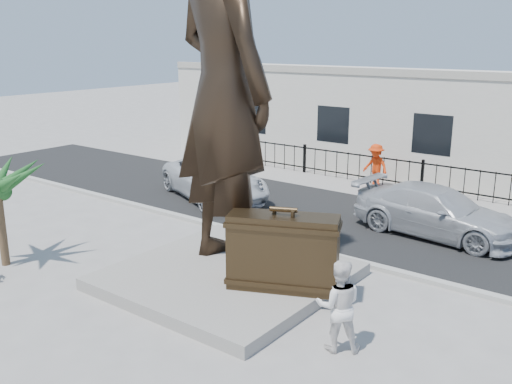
# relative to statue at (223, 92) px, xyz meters

# --- Properties ---
(ground) EXTENTS (100.00, 100.00, 0.00)m
(ground) POSITION_rel_statue_xyz_m (0.96, -1.97, -4.64)
(ground) COLOR #9E9991
(ground) RESTS_ON ground
(street) EXTENTS (40.00, 7.00, 0.01)m
(street) POSITION_rel_statue_xyz_m (0.96, 6.03, -4.64)
(street) COLOR black
(street) RESTS_ON ground
(curb) EXTENTS (40.00, 0.25, 0.12)m
(curb) POSITION_rel_statue_xyz_m (0.96, 2.53, -4.58)
(curb) COLOR #A5A399
(curb) RESTS_ON ground
(far_sidewalk) EXTENTS (40.00, 2.50, 0.02)m
(far_sidewalk) POSITION_rel_statue_xyz_m (0.96, 10.03, -4.63)
(far_sidewalk) COLOR #9E9991
(far_sidewalk) RESTS_ON ground
(plinth) EXTENTS (5.20, 5.20, 0.30)m
(plinth) POSITION_rel_statue_xyz_m (0.46, -0.47, -4.49)
(plinth) COLOR gray
(plinth) RESTS_ON ground
(fence) EXTENTS (22.00, 0.10, 1.20)m
(fence) POSITION_rel_statue_xyz_m (0.96, 10.83, -4.04)
(fence) COLOR black
(fence) RESTS_ON ground
(building) EXTENTS (28.00, 7.00, 4.40)m
(building) POSITION_rel_statue_xyz_m (0.96, 15.03, -2.44)
(building) COLOR silver
(building) RESTS_ON ground
(statue) EXTENTS (3.62, 2.89, 8.68)m
(statue) POSITION_rel_statue_xyz_m (0.00, 0.00, 0.00)
(statue) COLOR black
(statue) RESTS_ON plinth
(suitcase) EXTENTS (2.60, 1.75, 1.76)m
(suitcase) POSITION_rel_statue_xyz_m (2.12, -0.47, -3.46)
(suitcase) COLOR #342616
(suitcase) RESTS_ON plinth
(tourist) EXTENTS (1.14, 1.08, 1.85)m
(tourist) POSITION_rel_statue_xyz_m (4.22, -1.61, -3.72)
(tourist) COLOR white
(tourist) RESTS_ON ground
(car_white) EXTENTS (5.87, 4.36, 1.48)m
(car_white) POSITION_rel_statue_xyz_m (-4.90, 5.12, -3.89)
(car_white) COLOR silver
(car_white) RESTS_ON street
(car_silver) EXTENTS (5.30, 2.50, 1.50)m
(car_silver) POSITION_rel_statue_xyz_m (3.30, 6.10, -3.88)
(car_silver) COLOR #B3B5B8
(car_silver) RESTS_ON street
(worker) EXTENTS (1.27, 0.90, 1.79)m
(worker) POSITION_rel_statue_xyz_m (-0.78, 10.26, -3.73)
(worker) COLOR red
(worker) RESTS_ON far_sidewalk
(palm_tree) EXTENTS (1.80, 1.80, 3.20)m
(palm_tree) POSITION_rel_statue_xyz_m (-5.01, -3.24, -4.64)
(palm_tree) COLOR #1C4D1D
(palm_tree) RESTS_ON ground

